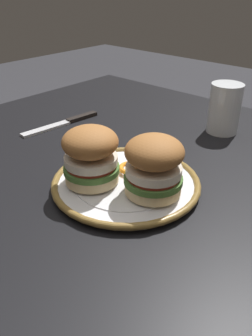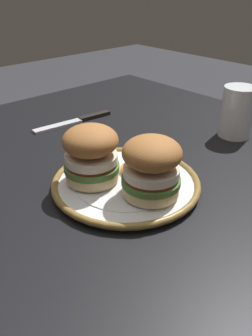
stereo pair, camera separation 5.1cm
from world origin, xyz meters
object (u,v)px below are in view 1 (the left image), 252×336
(sandwich_half_right, at_px, (91,154))
(table_knife, at_px, (67,122))
(dining_table, at_px, (99,222))
(drinking_glass, at_px, (224,111))
(sandwich_half_left, at_px, (154,165))
(dinner_plate, at_px, (126,183))

(sandwich_half_right, height_order, table_knife, sandwich_half_right)
(sandwich_half_right, bearing_deg, dining_table, 21.95)
(drinking_glass, bearing_deg, table_knife, 124.25)
(sandwich_half_left, height_order, drinking_glass, same)
(sandwich_half_left, bearing_deg, dinner_plate, 90.25)
(sandwich_half_left, xyz_separation_m, sandwich_half_right, (-0.04, 0.10, 0.00))
(dining_table, distance_m, sandwich_half_left, 0.20)
(table_knife, bearing_deg, dining_table, -119.01)
(table_knife, bearing_deg, sandwich_half_right, -121.33)
(dinner_plate, distance_m, sandwich_half_left, 0.08)
(sandwich_half_right, distance_m, table_knife, 0.33)
(dining_table, bearing_deg, dinner_plate, -64.79)
(dinner_plate, bearing_deg, dining_table, 115.21)
(drinking_glass, height_order, table_knife, drinking_glass)
(sandwich_half_right, relative_size, table_knife, 0.55)
(drinking_glass, xyz_separation_m, table_knife, (-0.22, 0.32, -0.05))
(dinner_plate, relative_size, drinking_glass, 2.26)
(dinner_plate, relative_size, sandwich_half_left, 2.12)
(dining_table, bearing_deg, sandwich_half_left, -77.81)
(dining_table, xyz_separation_m, dinner_plate, (0.02, -0.05, 0.10))
(sandwich_half_left, xyz_separation_m, table_knife, (0.12, 0.38, -0.07))
(dinner_plate, height_order, drinking_glass, drinking_glass)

